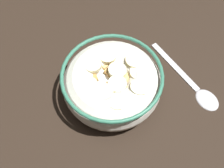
# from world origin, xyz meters

# --- Properties ---
(ground_plane) EXTENTS (1.01, 1.01, 0.02)m
(ground_plane) POSITION_xyz_m (0.00, 0.00, -0.01)
(ground_plane) COLOR black
(cereal_bowl) EXTENTS (0.16, 0.16, 0.06)m
(cereal_bowl) POSITION_xyz_m (-0.00, -0.00, 0.03)
(cereal_bowl) COLOR silver
(cereal_bowl) RESTS_ON ground_plane
(spoon) EXTENTS (0.16, 0.09, 0.01)m
(spoon) POSITION_xyz_m (-0.02, -0.15, 0.00)
(spoon) COLOR #B7B7BC
(spoon) RESTS_ON ground_plane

